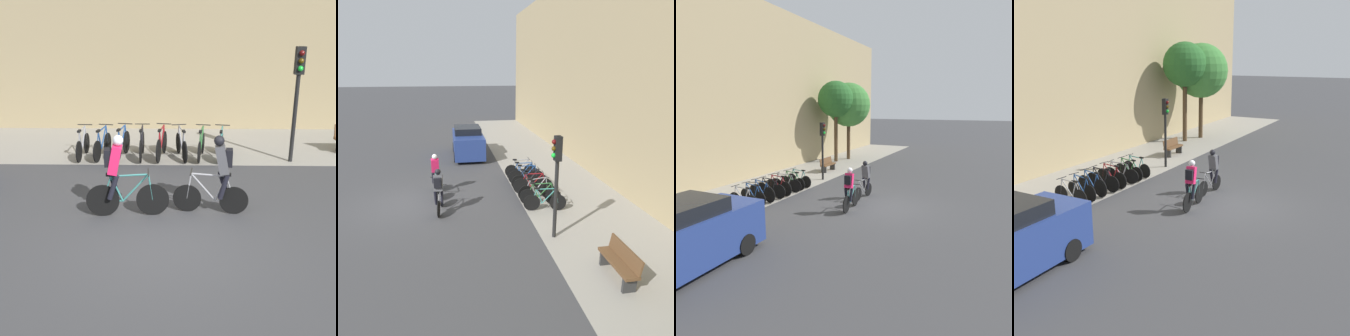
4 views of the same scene
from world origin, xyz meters
The scene contains 17 objects.
ground centered at (0.00, 0.00, 0.00)m, with size 200.00×200.00×0.00m, color #3D3D3F.
kerb_strip centered at (0.00, 6.75, 0.00)m, with size 44.00×4.50×0.01m, color gray.
building_facade centered at (0.00, 9.30, 5.22)m, with size 44.00×0.60×10.45m, color tan.
cyclist_pink centered at (-1.03, 1.07, 0.95)m, with size 1.78×0.46×1.80m.
cyclist_grey centered at (1.10, 1.24, 0.95)m, with size 1.64×0.48×1.75m.
parked_bike_0 centered at (-2.70, 5.23, 0.39)m, with size 0.46×1.61×0.96m.
parked_bike_1 centered at (-2.09, 5.23, 0.39)m, with size 0.46×1.62×0.96m.
parked_bike_2 centered at (-1.49, 5.23, 0.42)m, with size 0.46×1.67×0.99m.
parked_bike_3 centered at (-0.88, 5.23, 0.41)m, with size 0.46×1.69×0.98m.
parked_bike_4 centered at (-0.27, 5.23, 0.41)m, with size 0.46×1.72×0.99m.
parked_bike_5 centered at (0.34, 5.23, 0.40)m, with size 0.48×1.65×0.96m.
parked_bike_6 centered at (0.95, 5.23, 0.39)m, with size 0.46×1.66×0.96m.
parked_bike_7 centered at (1.56, 5.23, 0.39)m, with size 0.46×1.64×0.96m.
traffic_light_pole centered at (3.62, 4.92, 2.33)m, with size 0.26×0.30×3.34m.
bench centered at (6.02, 5.90, 0.46)m, with size 1.51×0.44×0.89m.
street_tree_0 centered at (9.85, 7.21, 4.76)m, with size 2.74×2.74×6.17m.
street_tree_1 centered at (11.40, 6.85, 4.37)m, with size 3.48×3.48×6.12m.
Camera 4 is at (-13.62, -5.43, 5.29)m, focal length 45.00 mm.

